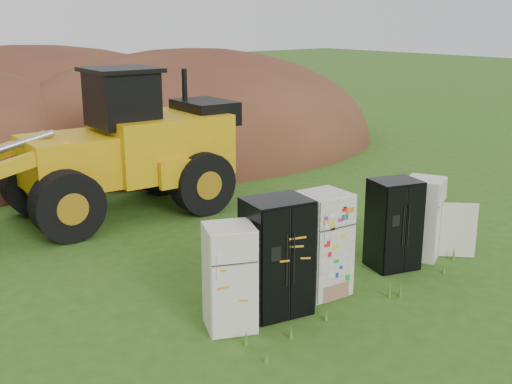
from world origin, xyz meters
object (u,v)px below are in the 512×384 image
fridge_black_right (394,224)px  fridge_open_door (423,218)px  fridge_black_side (277,256)px  wheel_loader (89,146)px  fridge_sticker (322,244)px  fridge_leftmost (230,277)px

fridge_black_right → fridge_open_door: size_ratio=1.07×
fridge_black_side → fridge_black_right: fridge_black_side is taller
fridge_open_door → wheel_loader: bearing=97.2°
fridge_black_side → wheel_loader: size_ratio=0.26×
fridge_black_right → fridge_open_door: fridge_black_right is taller
fridge_black_side → fridge_open_door: (3.82, 0.04, -0.15)m
fridge_black_right → fridge_open_door: 0.88m
fridge_black_side → wheel_loader: wheel_loader is taller
fridge_sticker → fridge_black_right: bearing=5.5°
fridge_leftmost → fridge_black_side: fridge_black_side is taller
fridge_open_door → fridge_black_side: bearing=156.0°
fridge_sticker → wheel_loader: size_ratio=0.25×
wheel_loader → fridge_open_door: bearing=-54.4°
fridge_black_side → fridge_black_right: (2.94, 0.06, -0.09)m
fridge_black_side → wheel_loader: 6.44m
fridge_black_side → fridge_sticker: (1.07, 0.06, -0.05)m
fridge_leftmost → fridge_black_right: (3.84, 0.02, 0.03)m
fridge_leftmost → fridge_sticker: bearing=24.7°
fridge_black_right → fridge_sticker: bearing=-162.5°
fridge_open_door → fridge_sticker: bearing=155.1°
fridge_leftmost → fridge_sticker: size_ratio=0.91×
fridge_leftmost → wheel_loader: wheel_loader is taller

